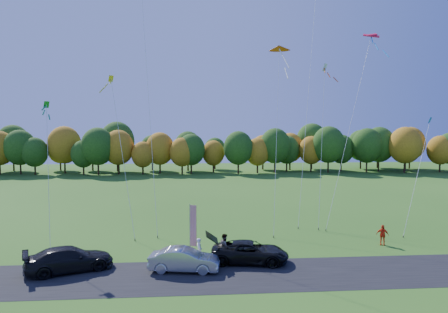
{
  "coord_description": "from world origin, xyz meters",
  "views": [
    {
      "loc": [
        -2.73,
        -29.05,
        9.46
      ],
      "look_at": [
        0.0,
        6.0,
        7.0
      ],
      "focal_mm": 32.0,
      "sensor_mm": 36.0,
      "label": 1
    }
  ],
  "objects": [
    {
      "name": "kite_diamond_yellow",
      "position": [
        -9.07,
        7.18,
        7.22
      ],
      "size": [
        3.35,
        5.87,
        14.8
      ],
      "color": "#4C3F33",
      "rests_on": "ground"
    },
    {
      "name": "kite_diamond_green",
      "position": [
        -13.87,
        2.44,
        5.87
      ],
      "size": [
        1.96,
        4.77,
        11.96
      ],
      "color": "#4C3F33",
      "rests_on": "ground"
    },
    {
      "name": "kite_parafoil_rainbow",
      "position": [
        13.07,
        9.99,
        9.9
      ],
      "size": [
        8.92,
        7.9,
        20.17
      ],
      "color": "#4C3F33",
      "rests_on": "ground"
    },
    {
      "name": "kite_diamond_white",
      "position": [
        9.92,
        9.3,
        8.07
      ],
      "size": [
        2.66,
        5.57,
        16.54
      ],
      "color": "#4C3F33",
      "rests_on": "ground"
    },
    {
      "name": "person_tailgate_a",
      "position": [
        -2.33,
        -1.57,
        0.9
      ],
      "size": [
        0.57,
        0.74,
        1.8
      ],
      "primitive_type": "imported",
      "rotation": [
        0.0,
        0.0,
        1.8
      ],
      "color": "white",
      "rests_on": "ground"
    },
    {
      "name": "feather_flag",
      "position": [
        -2.8,
        -0.38,
        2.45
      ],
      "size": [
        0.51,
        0.23,
        4.01
      ],
      "color": "#999999",
      "rests_on": "ground"
    },
    {
      "name": "kite_parafoil_orange",
      "position": [
        9.74,
        13.31,
        14.34
      ],
      "size": [
        7.04,
        12.45,
        29.06
      ],
      "color": "#4C3F33",
      "rests_on": "ground"
    },
    {
      "name": "kite_diamond_blue_low",
      "position": [
        17.94,
        6.05,
        5.22
      ],
      "size": [
        5.52,
        5.29,
        10.87
      ],
      "color": "#4C3F33",
      "rests_on": "ground"
    },
    {
      "name": "dark_truck_a",
      "position": [
        -10.97,
        -2.4,
        0.81
      ],
      "size": [
        6.04,
        4.22,
        1.62
      ],
      "primitive_type": "imported",
      "rotation": [
        0.0,
        0.0,
        1.96
      ],
      "color": "black",
      "rests_on": "ground"
    },
    {
      "name": "tree_line",
      "position": [
        0.0,
        55.0,
        0.0
      ],
      "size": [
        116.0,
        12.0,
        10.0
      ],
      "primitive_type": null,
      "color": "#1E4711",
      "rests_on": "ground"
    },
    {
      "name": "black_suv",
      "position": [
        1.25,
        -1.63,
        0.75
      ],
      "size": [
        5.76,
        3.35,
        1.51
      ],
      "primitive_type": "imported",
      "rotation": [
        0.0,
        0.0,
        1.41
      ],
      "color": "black",
      "rests_on": "ground"
    },
    {
      "name": "person_east",
      "position": [
        12.6,
        1.75,
        0.83
      ],
      "size": [
        1.05,
        0.79,
        1.66
      ],
      "primitive_type": "imported",
      "rotation": [
        0.0,
        0.0,
        -0.45
      ],
      "color": "red",
      "rests_on": "ground"
    },
    {
      "name": "silver_sedan",
      "position": [
        -3.35,
        -2.99,
        0.77
      ],
      "size": [
        4.84,
        2.27,
        1.53
      ],
      "primitive_type": "imported",
      "rotation": [
        0.0,
        0.0,
        1.43
      ],
      "color": "#ACACB1",
      "rests_on": "ground"
    },
    {
      "name": "ground",
      "position": [
        0.0,
        0.0,
        0.0
      ],
      "size": [
        160.0,
        160.0,
        0.0
      ],
      "primitive_type": "plane",
      "color": "#2A5917"
    },
    {
      "name": "kite_delta_blue",
      "position": [
        -7.24,
        10.87,
        15.69
      ],
      "size": [
        4.47,
        12.31,
        32.11
      ],
      "color": "#4C3F33",
      "rests_on": "ground"
    },
    {
      "name": "asphalt_strip",
      "position": [
        0.0,
        -4.0,
        0.01
      ],
      "size": [
        90.0,
        6.0,
        0.01
      ],
      "primitive_type": "cube",
      "color": "black",
      "rests_on": "ground"
    },
    {
      "name": "person_tailgate_b",
      "position": [
        -0.46,
        -0.67,
        0.92
      ],
      "size": [
        0.76,
        0.94,
        1.83
      ],
      "primitive_type": "imported",
      "rotation": [
        0.0,
        0.0,
        1.49
      ],
      "color": "gray",
      "rests_on": "ground"
    },
    {
      "name": "kite_delta_red",
      "position": [
        5.35,
        8.95,
        9.43
      ],
      "size": [
        3.38,
        9.5,
        19.23
      ],
      "color": "#4C3F33",
      "rests_on": "ground"
    }
  ]
}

